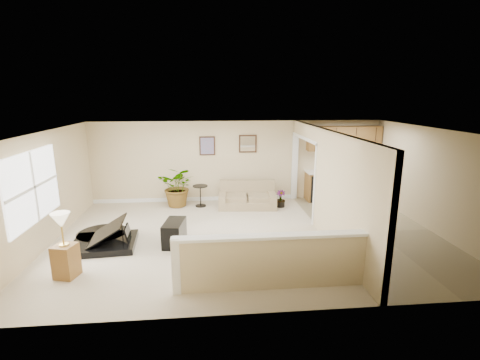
{
  "coord_description": "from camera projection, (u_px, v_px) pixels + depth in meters",
  "views": [
    {
      "loc": [
        -0.93,
        -7.65,
        3.26
      ],
      "look_at": [
        -0.18,
        0.4,
        1.28
      ],
      "focal_mm": 26.0,
      "sensor_mm": 36.0,
      "label": 1
    }
  ],
  "objects": [
    {
      "name": "floor",
      "position": [
        249.0,
        236.0,
        8.26
      ],
      "size": [
        9.0,
        9.0,
        0.0
      ],
      "primitive_type": "plane",
      "color": "#C3B898",
      "rests_on": "ground"
    },
    {
      "name": "back_wall",
      "position": [
        238.0,
        161.0,
        10.86
      ],
      "size": [
        9.0,
        0.04,
        2.5
      ],
      "primitive_type": "cube",
      "color": "beige",
      "rests_on": "floor"
    },
    {
      "name": "front_wall",
      "position": [
        274.0,
        237.0,
        5.06
      ],
      "size": [
        9.0,
        0.04,
        2.5
      ],
      "primitive_type": "cube",
      "color": "beige",
      "rests_on": "floor"
    },
    {
      "name": "left_wall",
      "position": [
        44.0,
        190.0,
        7.56
      ],
      "size": [
        0.04,
        6.0,
        2.5
      ],
      "primitive_type": "cube",
      "color": "beige",
      "rests_on": "floor"
    },
    {
      "name": "right_wall",
      "position": [
        435.0,
        181.0,
        8.36
      ],
      "size": [
        0.04,
        6.0,
        2.5
      ],
      "primitive_type": "cube",
      "color": "beige",
      "rests_on": "floor"
    },
    {
      "name": "ceiling",
      "position": [
        250.0,
        131.0,
        7.66
      ],
      "size": [
        9.0,
        6.0,
        0.04
      ],
      "primitive_type": "cube",
      "color": "white",
      "rests_on": "back_wall"
    },
    {
      "name": "kitchen_vinyl",
      "position": [
        376.0,
        231.0,
        8.54
      ],
      "size": [
        2.7,
        6.0,
        0.01
      ],
      "primitive_type": "cube",
      "color": "gray",
      "rests_on": "floor"
    },
    {
      "name": "interior_partition",
      "position": [
        322.0,
        182.0,
        8.37
      ],
      "size": [
        0.18,
        5.99,
        2.5
      ],
      "color": "beige",
      "rests_on": "floor"
    },
    {
      "name": "pony_half_wall",
      "position": [
        269.0,
        261.0,
        5.92
      ],
      "size": [
        3.42,
        0.22,
        1.0
      ],
      "color": "beige",
      "rests_on": "floor"
    },
    {
      "name": "left_window",
      "position": [
        33.0,
        187.0,
        7.03
      ],
      "size": [
        0.05,
        2.15,
        1.45
      ],
      "primitive_type": "cube",
      "color": "white",
      "rests_on": "left_wall"
    },
    {
      "name": "wall_art_left",
      "position": [
        207.0,
        146.0,
        10.63
      ],
      "size": [
        0.48,
        0.04,
        0.58
      ],
      "color": "#362013",
      "rests_on": "back_wall"
    },
    {
      "name": "wall_mirror",
      "position": [
        248.0,
        144.0,
        10.73
      ],
      "size": [
        0.55,
        0.04,
        0.55
      ],
      "color": "#362013",
      "rests_on": "back_wall"
    },
    {
      "name": "kitchen_cabinets",
      "position": [
        339.0,
        173.0,
        10.98
      ],
      "size": [
        2.36,
        0.65,
        2.33
      ],
      "color": "brown",
      "rests_on": "floor"
    },
    {
      "name": "piano",
      "position": [
        103.0,
        222.0,
        7.69
      ],
      "size": [
        1.65,
        1.71,
        1.27
      ],
      "rotation": [
        0.0,
        0.0,
        0.08
      ],
      "color": "black",
      "rests_on": "floor"
    },
    {
      "name": "piano_bench",
      "position": [
        174.0,
        233.0,
        7.77
      ],
      "size": [
        0.51,
        0.84,
        0.53
      ],
      "primitive_type": "cube",
      "rotation": [
        0.0,
        0.0,
        -0.14
      ],
      "color": "black",
      "rests_on": "floor"
    },
    {
      "name": "loveseat",
      "position": [
        247.0,
        194.0,
        10.42
      ],
      "size": [
        1.77,
        1.1,
        0.96
      ],
      "rotation": [
        0.0,
        0.0,
        -0.09
      ],
      "color": "#957E5F",
      "rests_on": "floor"
    },
    {
      "name": "accent_table",
      "position": [
        200.0,
        193.0,
        10.39
      ],
      "size": [
        0.44,
        0.44,
        0.64
      ],
      "color": "black",
      "rests_on": "floor"
    },
    {
      "name": "palm_plant",
      "position": [
        178.0,
        187.0,
        10.37
      ],
      "size": [
        1.32,
        1.22,
        1.23
      ],
      "color": "black",
      "rests_on": "floor"
    },
    {
      "name": "small_plant",
      "position": [
        280.0,
        200.0,
        10.38
      ],
      "size": [
        0.34,
        0.34,
        0.5
      ],
      "color": "black",
      "rests_on": "floor"
    },
    {
      "name": "lamp_stand",
      "position": [
        65.0,
        250.0,
        6.3
      ],
      "size": [
        0.45,
        0.45,
        1.24
      ],
      "color": "brown",
      "rests_on": "floor"
    }
  ]
}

